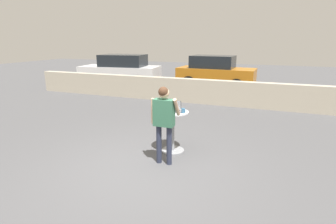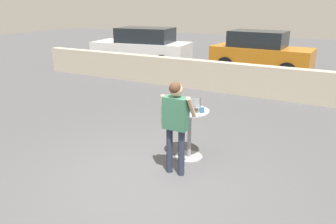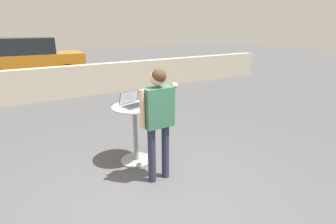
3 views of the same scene
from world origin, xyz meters
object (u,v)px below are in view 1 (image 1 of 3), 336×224
at_px(coffee_mug, 183,111).
at_px(parked_car_further_down, 121,70).
at_px(standing_person, 164,116).
at_px(laptop, 173,109).
at_px(parked_car_near_street, 215,72).
at_px(cafe_table, 173,127).

relative_size(coffee_mug, parked_car_further_down, 0.03).
xyz_separation_m(standing_person, parked_car_further_down, (-6.06, 8.46, -0.17)).
height_order(coffee_mug, parked_car_further_down, parked_car_further_down).
distance_m(laptop, standing_person, 0.70).
bearing_deg(parked_car_near_street, standing_person, -85.24).
bearing_deg(laptop, standing_person, -85.14).
bearing_deg(laptop, parked_car_near_street, 94.75).
bearing_deg(standing_person, parked_car_further_down, 125.62).
height_order(parked_car_near_street, parked_car_further_down, parked_car_near_street).
distance_m(coffee_mug, parked_car_near_street, 8.40).
distance_m(laptop, parked_car_near_street, 8.31).
xyz_separation_m(coffee_mug, parked_car_near_street, (-0.95, 8.34, -0.13)).
bearing_deg(parked_car_further_down, cafe_table, -52.34).
xyz_separation_m(cafe_table, parked_car_further_down, (-6.01, 7.79, 0.27)).
height_order(laptop, parked_car_near_street, parked_car_near_street).
xyz_separation_m(cafe_table, standing_person, (0.05, -0.67, 0.44)).
distance_m(cafe_table, standing_person, 0.80).
xyz_separation_m(standing_person, parked_car_near_street, (-0.75, 8.98, -0.16)).
bearing_deg(standing_person, laptop, 94.86).
bearing_deg(standing_person, cafe_table, 94.05).
distance_m(laptop, parked_car_further_down, 9.81).
xyz_separation_m(cafe_table, parked_car_near_street, (-0.70, 8.31, 0.29)).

